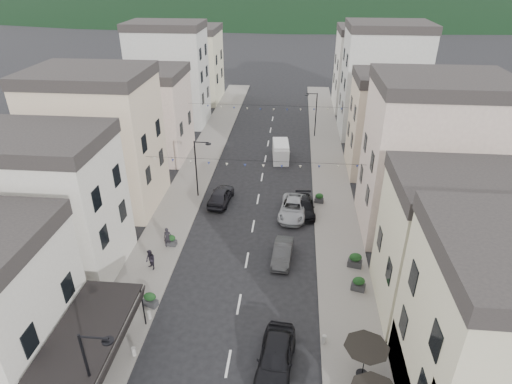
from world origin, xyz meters
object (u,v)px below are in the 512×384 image
parked_car_b (282,253)px  parked_car_e (221,195)px  parked_car_a (276,357)px  parked_car_d (305,207)px  pedestrian_a (168,238)px  delivery_van (281,151)px  parked_car_c (293,208)px  pedestrian_b (151,260)px

parked_car_b → parked_car_e: (-6.38, 8.64, 0.12)m
parked_car_b → parked_car_a: bearing=-85.3°
parked_car_d → pedestrian_a: (-11.28, -6.69, 0.36)m
delivery_van → pedestrian_a: 20.84m
parked_car_b → pedestrian_a: pedestrian_a is taller
parked_car_c → delivery_van: bearing=102.5°
pedestrian_b → parked_car_d: bearing=78.5°
parked_car_c → parked_car_d: parked_car_c is taller
parked_car_c → parked_car_b: bearing=-90.9°
parked_car_e → pedestrian_a: bearing=74.2°
parked_car_b → pedestrian_b: bearing=-162.6°
parked_car_c → parked_car_d: (1.08, 0.53, -0.09)m
parked_car_e → pedestrian_b: bearing=77.4°
parked_car_b → parked_car_c: size_ratio=0.77×
pedestrian_a → parked_car_a: bearing=-61.5°
parked_car_a → pedestrian_b: bearing=146.3°
parked_car_c → pedestrian_a: bearing=-143.8°
parked_car_a → parked_car_d: parked_car_a is taller
parked_car_a → delivery_van: size_ratio=1.06×
parked_car_c → delivery_van: delivery_van is taller
parked_car_c → parked_car_d: size_ratio=1.19×
parked_car_b → parked_car_e: size_ratio=0.88×
parked_car_d → pedestrian_b: (-11.77, -9.70, 0.33)m
parked_car_d → parked_car_e: parked_car_e is taller
pedestrian_b → parked_car_b: bearing=51.8°
parked_car_c → parked_car_e: (-7.10, 1.74, 0.06)m
parked_car_b → parked_car_d: 7.65m
parked_car_a → pedestrian_a: bearing=135.8°
parked_car_d → delivery_van: size_ratio=0.93×
parked_car_b → pedestrian_a: size_ratio=2.31×
parked_car_d → parked_car_c: bearing=-158.1°
parked_car_c → pedestrian_b: 14.08m
delivery_van → pedestrian_b: 23.80m
parked_car_b → delivery_van: 19.81m
delivery_van → pedestrian_a: size_ratio=2.69×
parked_car_d → parked_car_b: bearing=-107.7°
delivery_van → parked_car_d: bearing=-82.0°
parked_car_d → parked_car_e: 8.27m
parked_car_e → pedestrian_b: pedestrian_b is taller
parked_car_e → pedestrian_a: size_ratio=2.63×
parked_car_c → pedestrian_a: 11.91m
pedestrian_a → pedestrian_b: bearing=-111.2°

